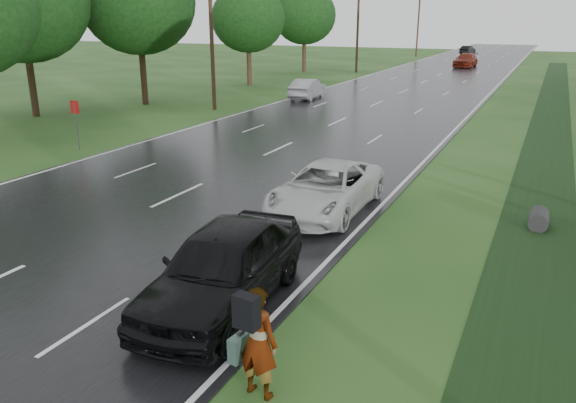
{
  "coord_description": "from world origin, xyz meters",
  "views": [
    {
      "loc": [
        11.39,
        -7.28,
        5.93
      ],
      "look_at": [
        5.42,
        5.48,
        1.3
      ],
      "focal_mm": 35.0,
      "sensor_mm": 36.0,
      "label": 1
    }
  ],
  "objects_px": {
    "road_sign": "(75,115)",
    "white_pickup": "(326,188)",
    "pedestrian": "(256,340)",
    "dark_sedan": "(223,267)",
    "silver_sedan": "(308,89)"
  },
  "relations": [
    {
      "from": "road_sign",
      "to": "white_pickup",
      "type": "xyz_separation_m",
      "value": [
        13.78,
        -3.39,
        -0.85
      ]
    },
    {
      "from": "pedestrian",
      "to": "white_pickup",
      "type": "distance_m",
      "value": 9.31
    },
    {
      "from": "road_sign",
      "to": "white_pickup",
      "type": "height_order",
      "value": "road_sign"
    },
    {
      "from": "pedestrian",
      "to": "dark_sedan",
      "type": "relative_size",
      "value": 0.37
    },
    {
      "from": "white_pickup",
      "to": "dark_sedan",
      "type": "distance_m",
      "value": 6.7
    },
    {
      "from": "road_sign",
      "to": "pedestrian",
      "type": "height_order",
      "value": "road_sign"
    },
    {
      "from": "white_pickup",
      "to": "dark_sedan",
      "type": "relative_size",
      "value": 1.03
    },
    {
      "from": "pedestrian",
      "to": "silver_sedan",
      "type": "bearing_deg",
      "value": -61.14
    },
    {
      "from": "road_sign",
      "to": "dark_sedan",
      "type": "bearing_deg",
      "value": -35.63
    },
    {
      "from": "road_sign",
      "to": "pedestrian",
      "type": "relative_size",
      "value": 1.18
    },
    {
      "from": "white_pickup",
      "to": "dark_sedan",
      "type": "height_order",
      "value": "dark_sedan"
    },
    {
      "from": "dark_sedan",
      "to": "road_sign",
      "type": "bearing_deg",
      "value": 139.58
    },
    {
      "from": "pedestrian",
      "to": "silver_sedan",
      "type": "distance_m",
      "value": 35.42
    },
    {
      "from": "silver_sedan",
      "to": "white_pickup",
      "type": "bearing_deg",
      "value": 110.44
    },
    {
      "from": "road_sign",
      "to": "silver_sedan",
      "type": "relative_size",
      "value": 0.51
    }
  ]
}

